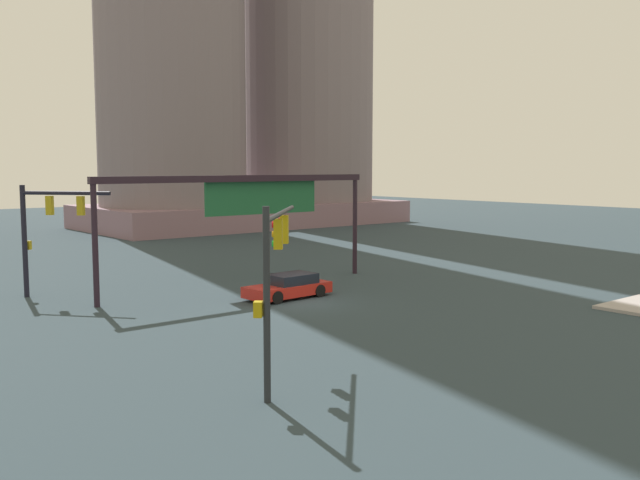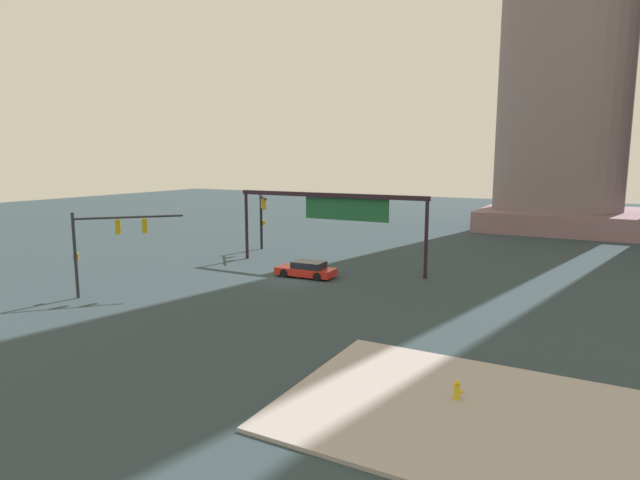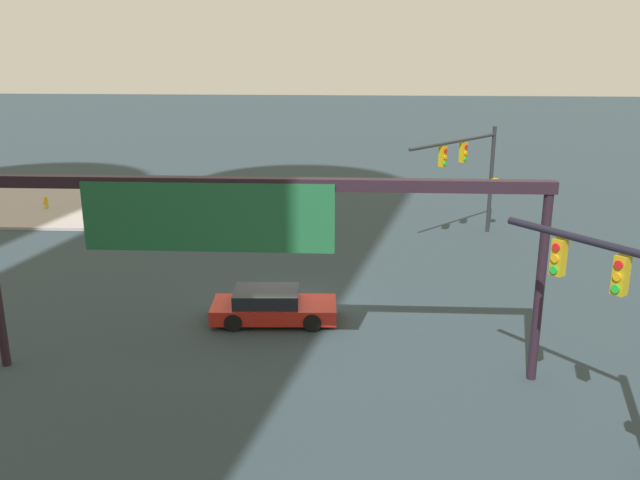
# 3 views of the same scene
# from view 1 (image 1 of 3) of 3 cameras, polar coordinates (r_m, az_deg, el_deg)

# --- Properties ---
(ground_plane) EXTENTS (178.15, 178.15, 0.00)m
(ground_plane) POSITION_cam_1_polar(r_m,az_deg,el_deg) (34.28, -1.46, -5.09)
(ground_plane) COLOR #2A3941
(traffic_signal_near_corner) EXTENTS (5.02, 5.06, 5.52)m
(traffic_signal_near_corner) POSITION_cam_1_polar(r_m,az_deg,el_deg) (21.20, -3.70, -1.34)
(traffic_signal_near_corner) COLOR #222528
(traffic_signal_near_corner) RESTS_ON ground
(traffic_signal_opposite_side) EXTENTS (3.25, 4.04, 5.68)m
(traffic_signal_opposite_side) POSITION_cam_1_polar(r_m,az_deg,el_deg) (37.62, -21.62, 1.35)
(traffic_signal_opposite_side) COLOR black
(traffic_signal_opposite_side) RESTS_ON ground
(overhead_sign_gantry) EXTENTS (16.80, 0.43, 6.13)m
(overhead_sign_gantry) POSITION_cam_1_polar(r_m,az_deg,el_deg) (38.22, -5.87, 3.60)
(overhead_sign_gantry) COLOR black
(overhead_sign_gantry) RESTS_ON ground
(sedan_car_approaching) EXTENTS (4.57, 2.12, 1.21)m
(sedan_car_approaching) POSITION_cam_1_polar(r_m,az_deg,el_deg) (35.35, -2.56, -3.81)
(sedan_car_approaching) COLOR red
(sedan_car_approaching) RESTS_ON ground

